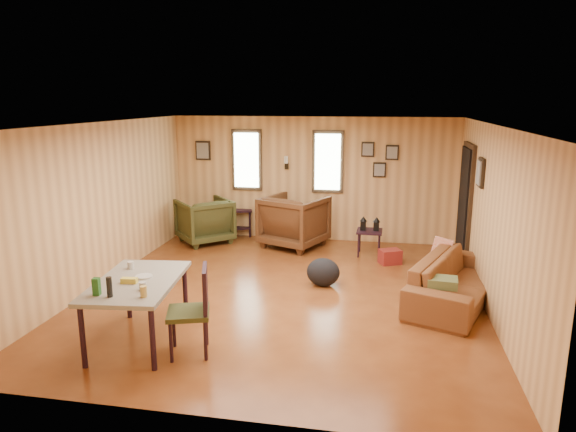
# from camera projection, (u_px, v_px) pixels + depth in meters

# --- Properties ---
(room) EXTENTS (5.54, 6.04, 2.44)m
(room) POSITION_uv_depth(u_px,v_px,m) (298.00, 208.00, 7.33)
(room) COLOR brown
(room) RESTS_ON ground
(sofa) EXTENTS (1.37, 2.23, 0.84)m
(sofa) POSITION_uv_depth(u_px,v_px,m) (457.00, 273.00, 6.97)
(sofa) COLOR brown
(sofa) RESTS_ON ground
(recliner_brown) EXTENTS (1.33, 1.30, 1.07)m
(recliner_brown) POSITION_uv_depth(u_px,v_px,m) (294.00, 219.00, 9.60)
(recliner_brown) COLOR #4F2E17
(recliner_brown) RESTS_ON ground
(recliner_green) EXTENTS (1.25, 1.25, 0.94)m
(recliner_green) POSITION_uv_depth(u_px,v_px,m) (205.00, 219.00, 9.89)
(recliner_green) COLOR #37391A
(recliner_green) RESTS_ON ground
(end_table) EXTENTS (0.67, 0.64, 0.68)m
(end_table) POSITION_uv_depth(u_px,v_px,m) (238.00, 217.00, 10.42)
(end_table) COLOR black
(end_table) RESTS_ON ground
(side_table) EXTENTS (0.45, 0.45, 0.70)m
(side_table) POSITION_uv_depth(u_px,v_px,m) (370.00, 229.00, 9.06)
(side_table) COLOR black
(side_table) RESTS_ON ground
(cooler) EXTENTS (0.42, 0.37, 0.25)m
(cooler) POSITION_uv_depth(u_px,v_px,m) (390.00, 257.00, 8.66)
(cooler) COLOR maroon
(cooler) RESTS_ON ground
(backpack) EXTENTS (0.57, 0.49, 0.43)m
(backpack) POSITION_uv_depth(u_px,v_px,m) (323.00, 272.00, 7.62)
(backpack) COLOR black
(backpack) RESTS_ON ground
(sofa_pillows) EXTENTS (0.48, 1.56, 0.32)m
(sofa_pillows) POSITION_uv_depth(u_px,v_px,m) (443.00, 266.00, 7.02)
(sofa_pillows) COLOR #525C33
(sofa_pillows) RESTS_ON sofa
(dining_table) EXTENTS (1.03, 1.54, 0.95)m
(dining_table) POSITION_uv_depth(u_px,v_px,m) (137.00, 286.00, 5.76)
(dining_table) COLOR gray
(dining_table) RESTS_ON ground
(dining_chair) EXTENTS (0.56, 0.56, 0.98)m
(dining_chair) POSITION_uv_depth(u_px,v_px,m) (195.00, 306.00, 5.52)
(dining_chair) COLOR #37391A
(dining_chair) RESTS_ON ground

